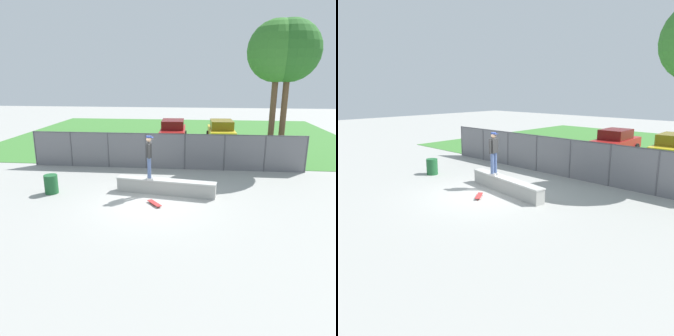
# 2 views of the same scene
# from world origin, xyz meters

# --- Properties ---
(ground_plane) EXTENTS (80.00, 80.00, 0.00)m
(ground_plane) POSITION_xyz_m (0.00, 0.00, 0.00)
(ground_plane) COLOR #9E9E99
(grass_strip) EXTENTS (26.48, 20.00, 0.02)m
(grass_strip) POSITION_xyz_m (0.00, 15.07, 0.01)
(grass_strip) COLOR #3D7A33
(grass_strip) RESTS_ON ground
(concrete_ledge) EXTENTS (4.26, 1.10, 0.63)m
(concrete_ledge) POSITION_xyz_m (0.44, 0.92, 0.32)
(concrete_ledge) COLOR #999993
(concrete_ledge) RESTS_ON ground
(skateboarder) EXTENTS (0.35, 0.59, 1.84)m
(skateboarder) POSITION_xyz_m (-0.24, 0.87, 1.66)
(skateboarder) COLOR beige
(skateboarder) RESTS_ON concrete_ledge
(skateboard) EXTENTS (0.66, 0.75, 0.09)m
(skateboard) POSITION_xyz_m (0.14, -0.33, 0.07)
(skateboard) COLOR red
(skateboard) RESTS_ON ground
(chainlink_fence) EXTENTS (14.55, 0.07, 1.91)m
(chainlink_fence) POSITION_xyz_m (-0.00, 4.77, 1.03)
(chainlink_fence) COLOR #4C4C51
(chainlink_fence) RESTS_ON ground
(tree_near_left) EXTENTS (3.18, 3.18, 7.65)m
(tree_near_left) POSITION_xyz_m (5.73, 6.46, 6.00)
(tree_near_left) COLOR brown
(tree_near_left) RESTS_ON ground
(tree_near_right) EXTENTS (3.19, 3.19, 7.66)m
(tree_near_right) POSITION_xyz_m (6.30, 6.40, 6.01)
(tree_near_right) COLOR brown
(tree_near_right) RESTS_ON ground
(car_red) EXTENTS (2.13, 4.26, 1.66)m
(car_red) POSITION_xyz_m (-0.24, 12.23, 0.84)
(car_red) COLOR #B21E1E
(car_red) RESTS_ON ground
(car_yellow) EXTENTS (2.13, 4.26, 1.66)m
(car_yellow) POSITION_xyz_m (3.38, 12.42, 0.84)
(car_yellow) COLOR gold
(car_yellow) RESTS_ON ground
(trash_bin) EXTENTS (0.56, 0.56, 0.80)m
(trash_bin) POSITION_xyz_m (-4.39, 0.53, 0.40)
(trash_bin) COLOR #1E592D
(trash_bin) RESTS_ON ground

